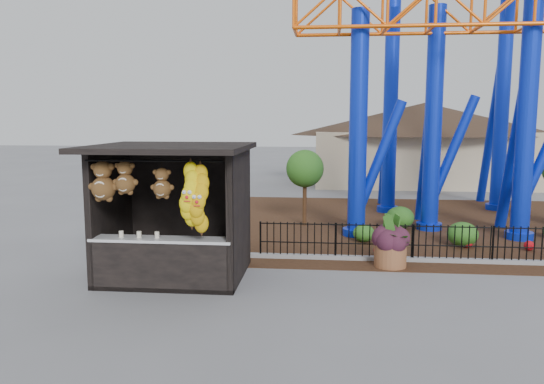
# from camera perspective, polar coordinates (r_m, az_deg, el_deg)

# --- Properties ---
(ground) EXTENTS (120.00, 120.00, 0.00)m
(ground) POSITION_cam_1_polar(r_m,az_deg,el_deg) (11.37, 3.00, -11.13)
(ground) COLOR slate
(ground) RESTS_ON ground
(mulch_bed) EXTENTS (18.00, 12.00, 0.02)m
(mulch_bed) POSITION_cam_1_polar(r_m,az_deg,el_deg) (19.42, 16.07, -3.40)
(mulch_bed) COLOR #331E11
(mulch_bed) RESTS_ON ground
(curb) EXTENTS (18.00, 0.18, 0.12)m
(curb) POSITION_cam_1_polar(r_m,az_deg,el_deg) (14.64, 19.56, -6.99)
(curb) COLOR gray
(curb) RESTS_ON ground
(prize_booth) EXTENTS (3.50, 3.40, 3.12)m
(prize_booth) POSITION_cam_1_polar(r_m,az_deg,el_deg) (12.34, -10.80, -2.36)
(prize_booth) COLOR black
(prize_booth) RESTS_ON ground
(picket_fence) EXTENTS (12.20, 0.06, 1.00)m
(picket_fence) POSITION_cam_1_polar(r_m,az_deg,el_deg) (14.78, 23.04, -5.27)
(picket_fence) COLOR black
(picket_fence) RESTS_ON ground
(roller_coaster) EXTENTS (11.00, 6.37, 10.82)m
(roller_coaster) POSITION_cam_1_polar(r_m,az_deg,el_deg) (19.71, 20.00, 15.41)
(roller_coaster) COLOR #0B27CA
(roller_coaster) RESTS_ON ground
(terracotta_planter) EXTENTS (0.84, 0.84, 0.61)m
(terracotta_planter) POSITION_cam_1_polar(r_m,az_deg,el_deg) (13.74, 12.60, -6.62)
(terracotta_planter) COLOR brown
(terracotta_planter) RESTS_ON ground
(planter_foliage) EXTENTS (0.70, 0.70, 0.64)m
(planter_foliage) POSITION_cam_1_polar(r_m,az_deg,el_deg) (13.60, 12.68, -4.07)
(planter_foliage) COLOR #381625
(planter_foliage) RESTS_ON terracotta_planter
(potted_plant) EXTENTS (1.02, 0.95, 0.92)m
(potted_plant) POSITION_cam_1_polar(r_m,az_deg,el_deg) (13.65, 13.18, -6.08)
(potted_plant) COLOR #2E5819
(potted_plant) RESTS_ON ground
(landscaping) EXTENTS (8.65, 4.29, 0.75)m
(landscaping) POSITION_cam_1_polar(r_m,az_deg,el_deg) (17.32, 17.73, -3.71)
(landscaping) COLOR #295D1B
(landscaping) RESTS_ON mulch_bed
(pavilion) EXTENTS (15.00, 15.00, 4.80)m
(pavilion) POSITION_cam_1_polar(r_m,az_deg,el_deg) (31.24, 16.01, 6.41)
(pavilion) COLOR #BFAD8C
(pavilion) RESTS_ON ground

